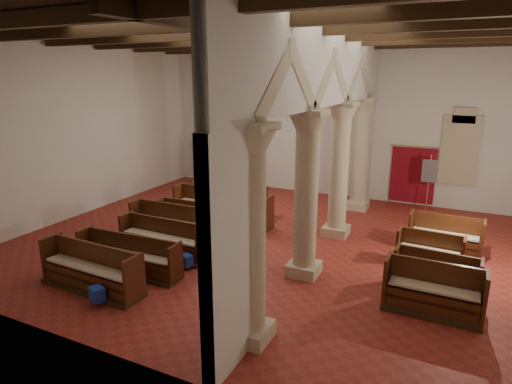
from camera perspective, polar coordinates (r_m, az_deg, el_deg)
The scene contains 28 objects.
floor at distance 12.85m, azimuth 0.96°, elevation -6.68°, with size 14.00×14.00×0.00m, color maroon.
ceiling at distance 11.97m, azimuth 1.10°, elevation 21.01°, with size 14.00×14.00×0.00m, color black.
wall_back at distance 17.64m, azimuth 9.27°, elevation 9.25°, with size 14.00×0.02×6.00m, color silver.
wall_front at distance 7.15m, azimuth -19.38°, elevation -0.32°, with size 14.00×0.02×6.00m, color silver.
wall_left at distance 16.23m, azimuth -22.29°, elevation 7.79°, with size 0.02×12.00×6.00m, color silver.
ceiling_beams at distance 11.95m, azimuth 1.10°, elevation 20.15°, with size 13.80×11.80×0.30m, color #321F10, non-canonical shape.
arcade at distance 11.35m, azimuth 9.43°, elevation 8.79°, with size 0.90×11.90×6.00m.
window_back at distance 17.02m, azimuth 25.53°, elevation 5.01°, with size 1.00×0.03×2.20m, color #2D674D.
pipe_organ at distance 19.18m, azimuth -4.42°, elevation 4.96°, with size 2.10×0.85×4.40m.
lectern at distance 18.83m, azimuth -1.35°, elevation 1.99°, with size 0.53×0.56×1.13m.
dossal_curtain at distance 17.21m, azimuth 20.16°, elevation 2.15°, with size 1.80×0.07×2.17m.
processional_banner at distance 15.88m, azimuth 21.84°, elevation -0.52°, with size 0.51×0.65×2.22m.
hymnal_box_a at distance 10.08m, azimuth -20.43°, elevation -12.63°, with size 0.31×0.25×0.31m, color navy.
hymnal_box_b at distance 11.21m, azimuth -9.25°, elevation -8.96°, with size 0.29×0.23×0.29m, color navy.
hymnal_box_c at distance 12.38m, azimuth -1.62°, elevation -6.19°, with size 0.35×0.29×0.35m, color navy.
tube_heater_a at distance 11.72m, azimuth -21.96°, elevation -9.27°, with size 0.09×0.09×0.94m, color white.
tube_heater_b at distance 12.28m, azimuth -18.54°, elevation -7.80°, with size 0.09×0.09×0.87m, color silver.
nave_pew_0 at distance 10.74m, azimuth -21.06°, elevation -10.31°, with size 2.72×0.82×1.08m.
nave_pew_1 at distance 11.31m, azimuth -16.58°, elevation -8.79°, with size 2.87×0.77×0.97m.
nave_pew_2 at distance 12.13m, azimuth -12.26°, elevation -6.73°, with size 2.67×0.72×1.01m.
nave_pew_3 at distance 12.97m, azimuth -10.16°, elevation -5.01°, with size 3.23×0.79×1.09m.
nave_pew_4 at distance 13.50m, azimuth -7.88°, elevation -4.22°, with size 2.72×0.76×1.00m.
nave_pew_5 at distance 14.36m, azimuth -4.56°, elevation -2.71°, with size 3.53×0.80×1.15m.
nave_pew_6 at distance 15.51m, azimuth -3.67°, elevation -1.42°, with size 2.87×0.77×1.06m.
aisle_pew_0 at distance 9.85m, azimuth 22.45°, elevation -12.79°, with size 1.97×0.76×1.10m.
aisle_pew_1 at distance 10.67m, azimuth 22.79°, elevation -10.82°, with size 1.86×0.76×0.99m.
aisle_pew_2 at distance 11.97m, azimuth 22.07°, elevation -7.93°, with size 1.65×0.72×0.95m.
aisle_pew_3 at distance 13.03m, azimuth 23.81°, elevation -6.00°, with size 1.95×0.82×1.09m.
Camera 1 is at (4.94, -10.83, 4.83)m, focal length 30.00 mm.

